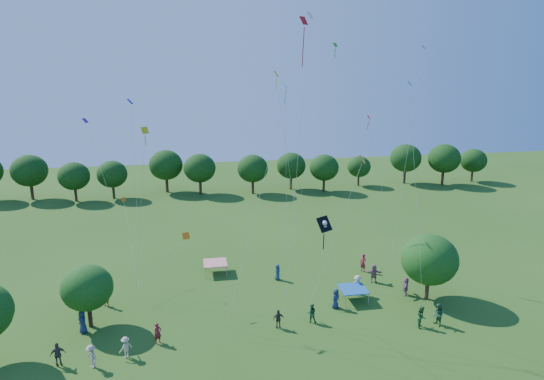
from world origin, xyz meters
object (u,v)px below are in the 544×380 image
Objects in this scene: tent_red_stripe at (215,263)px; near_tree_east at (430,260)px; near_tree_north at (87,288)px; pirate_kite at (325,226)px; tent_blue at (353,289)px; red_high_kite at (291,75)px.

near_tree_east is at bearing -26.18° from tent_red_stripe.
tent_red_stripe is at bearing 39.03° from near_tree_north.
tent_red_stripe is 17.64m from pirate_kite.
tent_blue is 0.26× the size of pirate_kite.
pirate_kite is 0.39× the size of red_high_kite.
tent_red_stripe is 0.10× the size of red_high_kite.
near_tree_east is (27.40, -0.41, 0.38)m from near_tree_north.
near_tree_east is at bearing -0.86° from near_tree_north.
tent_blue is at bearing -13.17° from red_high_kite.
near_tree_north is 18.56m from pirate_kite.
near_tree_east reaches higher than tent_red_stripe.
tent_blue is at bearing 54.96° from pirate_kite.
red_high_kite reaches higher than pirate_kite.
near_tree_east is at bearing 27.71° from pirate_kite.
pirate_kite is at bearing -65.64° from tent_red_stripe.
tent_red_stripe is at bearing 132.25° from red_high_kite.
near_tree_north is at bearing -140.97° from tent_red_stripe.
pirate_kite reaches higher than near_tree_north.
pirate_kite is at bearing -20.44° from near_tree_north.
tent_blue is 11.46m from pirate_kite.
near_tree_north is at bearing 159.56° from pirate_kite.
pirate_kite is (-10.91, -5.73, 5.54)m from near_tree_east.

